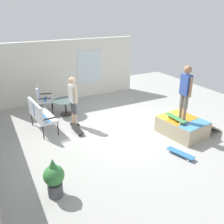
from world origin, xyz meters
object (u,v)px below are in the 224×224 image
at_px(potted_plant, 54,177).
at_px(skateboard_by_bench, 77,129).
at_px(patio_bench, 40,113).
at_px(skateboard_spare, 180,153).
at_px(patio_chair_near_house, 42,97).
at_px(skateboard_on_ramp, 176,118).
at_px(person_watching, 73,98).
at_px(patio_table, 65,104).
at_px(person_skater, 185,90).
at_px(skate_ramp, 183,126).

bearing_deg(potted_plant, skateboard_by_bench, -28.90).
relative_size(patio_bench, skateboard_spare, 1.58).
bearing_deg(patio_bench, skateboard_spare, -137.29).
relative_size(patio_chair_near_house, skateboard_on_ramp, 1.27).
bearing_deg(patio_chair_near_house, skateboard_spare, -151.83).
height_order(person_watching, skateboard_spare, person_watching).
bearing_deg(patio_table, skateboard_on_ramp, -141.74).
distance_m(patio_bench, person_skater, 4.54).
height_order(patio_chair_near_house, skateboard_on_ramp, patio_chair_near_house).
relative_size(person_watching, person_skater, 0.98).
height_order(patio_bench, person_watching, person_watching).
relative_size(patio_bench, person_watching, 0.77).
xyz_separation_m(skate_ramp, patio_chair_near_house, (3.84, 3.50, 0.35)).
bearing_deg(skateboard_spare, skateboard_on_ramp, -32.65).
xyz_separation_m(patio_chair_near_house, person_watching, (-1.65, -0.68, 0.37)).
distance_m(skateboard_by_bench, skateboard_on_ramp, 3.15).
bearing_deg(person_watching, person_skater, -130.84).
relative_size(skate_ramp, patio_bench, 1.46).
height_order(skate_ramp, person_skater, person_skater).
relative_size(patio_chair_near_house, potted_plant, 1.11).
bearing_deg(person_watching, skateboard_on_ramp, -130.42).
xyz_separation_m(skate_ramp, skateboard_spare, (-0.96, 0.93, -0.17)).
relative_size(patio_bench, patio_table, 1.44).
height_order(patio_bench, potted_plant, patio_bench).
xyz_separation_m(skate_ramp, skateboard_on_ramp, (0.03, 0.30, 0.34)).
bearing_deg(skateboard_on_ramp, skateboard_spare, 147.35).
distance_m(patio_chair_near_house, skateboard_on_ramp, 4.98).
bearing_deg(patio_table, potted_plant, 159.34).
relative_size(patio_table, skateboard_by_bench, 1.12).
height_order(person_skater, skateboard_on_ramp, person_skater).
bearing_deg(skateboard_on_ramp, person_watching, 49.58).
bearing_deg(skateboard_by_bench, patio_bench, 59.80).
bearing_deg(skate_ramp, patio_table, 41.12).
height_order(person_watching, potted_plant, person_watching).
height_order(person_skater, potted_plant, person_skater).
bearing_deg(skateboard_spare, patio_bench, 42.71).
distance_m(skate_ramp, potted_plant, 4.44).
bearing_deg(patio_chair_near_house, skate_ramp, -137.63).
relative_size(patio_chair_near_house, person_watching, 0.60).
bearing_deg(person_watching, potted_plant, 153.71).
height_order(patio_table, skateboard_spare, patio_table).
bearing_deg(skate_ramp, person_skater, 119.58).
bearing_deg(skateboard_by_bench, person_skater, -123.27).
relative_size(patio_bench, person_skater, 0.76).
xyz_separation_m(skate_ramp, skateboard_by_bench, (1.70, 2.92, -0.17)).
bearing_deg(potted_plant, person_watching, -26.29).
height_order(skate_ramp, skateboard_on_ramp, skateboard_on_ramp).
bearing_deg(skateboard_on_ramp, patio_table, 38.26).
bearing_deg(skate_ramp, patio_bench, 59.81).
xyz_separation_m(person_skater, skateboard_spare, (-0.86, 0.75, -1.44)).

